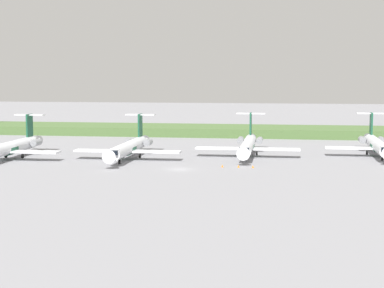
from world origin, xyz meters
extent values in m
plane|color=gray|center=(0.00, 30.00, 0.00)|extent=(500.00, 500.00, 0.00)
cube|color=#4C6B38|center=(0.00, 68.97, 1.27)|extent=(320.00, 20.00, 2.54)
cylinder|color=silver|center=(-38.07, 8.30, 2.45)|extent=(2.70, 24.00, 2.70)
cone|color=silver|center=(-38.07, 22.30, 2.45)|extent=(2.30, 4.00, 2.29)
cylinder|color=#195138|center=(-38.07, 8.30, 2.30)|extent=(2.76, 3.60, 2.76)
cube|color=silver|center=(-32.17, 7.30, 1.84)|extent=(11.00, 3.20, 0.36)
cube|color=#195138|center=(-38.07, 19.30, 6.40)|extent=(0.36, 3.20, 5.20)
cube|color=silver|center=(-38.07, 19.60, 8.80)|extent=(6.80, 1.80, 0.24)
cylinder|color=gray|center=(-40.32, 17.50, 2.65)|extent=(1.50, 3.40, 1.50)
cylinder|color=gray|center=(-35.82, 17.50, 2.65)|extent=(1.50, 3.40, 1.50)
cylinder|color=black|center=(-39.97, 10.70, 0.45)|extent=(0.35, 0.90, 0.90)
cylinder|color=black|center=(-36.17, 10.70, 0.45)|extent=(0.35, 0.90, 0.90)
cylinder|color=silver|center=(-13.07, 12.49, 2.45)|extent=(2.70, 24.00, 2.70)
cone|color=silver|center=(-13.07, -1.01, 2.45)|extent=(2.70, 3.00, 2.70)
cone|color=silver|center=(-13.07, 26.49, 2.45)|extent=(2.30, 4.00, 2.29)
cube|color=black|center=(-13.07, 0.89, 2.92)|extent=(2.02, 1.80, 0.90)
cylinder|color=#195138|center=(-13.07, 12.49, 2.30)|extent=(2.76, 3.60, 2.76)
cube|color=silver|center=(-18.97, 11.49, 1.84)|extent=(11.00, 3.20, 0.36)
cube|color=silver|center=(-7.16, 11.49, 1.84)|extent=(11.00, 3.20, 0.36)
cube|color=#195138|center=(-13.07, 23.49, 6.40)|extent=(0.36, 3.20, 5.20)
cube|color=silver|center=(-13.07, 23.79, 8.80)|extent=(6.80, 1.80, 0.24)
cylinder|color=gray|center=(-15.32, 21.69, 2.65)|extent=(1.50, 3.40, 1.50)
cylinder|color=gray|center=(-10.82, 21.69, 2.65)|extent=(1.50, 3.40, 1.50)
cylinder|color=gray|center=(-13.07, 5.05, 1.00)|extent=(0.20, 0.20, 0.65)
cylinder|color=black|center=(-13.07, 5.05, 0.45)|extent=(0.30, 0.90, 0.90)
cylinder|color=black|center=(-14.97, 14.89, 0.45)|extent=(0.35, 0.90, 0.90)
cylinder|color=black|center=(-11.17, 14.89, 0.45)|extent=(0.35, 0.90, 0.90)
cylinder|color=silver|center=(11.84, 20.64, 2.45)|extent=(2.70, 24.00, 2.70)
cone|color=silver|center=(11.84, 7.14, 2.45)|extent=(2.70, 3.00, 2.70)
cone|color=silver|center=(11.84, 34.64, 2.45)|extent=(2.30, 4.00, 2.29)
cube|color=black|center=(11.84, 9.04, 2.92)|extent=(2.02, 1.80, 0.90)
cylinder|color=#195138|center=(11.84, 20.64, 2.30)|extent=(2.76, 3.60, 2.76)
cube|color=silver|center=(5.94, 19.64, 1.84)|extent=(11.00, 3.20, 0.36)
cube|color=silver|center=(17.75, 19.64, 1.84)|extent=(11.00, 3.20, 0.36)
cube|color=#195138|center=(11.84, 31.64, 6.40)|extent=(0.36, 3.20, 5.20)
cube|color=silver|center=(11.84, 31.94, 8.80)|extent=(6.80, 1.80, 0.24)
cylinder|color=gray|center=(9.59, 29.84, 2.65)|extent=(1.50, 3.40, 1.50)
cylinder|color=gray|center=(14.09, 29.84, 2.65)|extent=(1.50, 3.40, 1.50)
cylinder|color=gray|center=(11.84, 13.20, 1.00)|extent=(0.20, 0.20, 0.65)
cylinder|color=black|center=(11.84, 13.20, 0.45)|extent=(0.30, 0.90, 0.90)
cylinder|color=black|center=(9.94, 23.04, 0.45)|extent=(0.35, 0.90, 0.90)
cylinder|color=black|center=(13.74, 23.04, 0.45)|extent=(0.35, 0.90, 0.90)
cylinder|color=silver|center=(40.19, 25.52, 2.45)|extent=(2.70, 24.00, 2.70)
cone|color=silver|center=(40.19, 39.52, 2.45)|extent=(2.30, 4.00, 2.29)
cylinder|color=#195138|center=(40.19, 25.52, 2.30)|extent=(2.76, 3.60, 2.76)
cube|color=silver|center=(34.28, 24.52, 1.84)|extent=(11.00, 3.20, 0.36)
cube|color=#195138|center=(40.19, 36.52, 6.40)|extent=(0.36, 3.20, 5.20)
cube|color=silver|center=(40.19, 36.82, 8.80)|extent=(6.80, 1.80, 0.24)
cylinder|color=gray|center=(37.94, 34.72, 2.65)|extent=(1.50, 3.40, 1.50)
cylinder|color=gray|center=(42.44, 34.72, 2.65)|extent=(1.50, 3.40, 1.50)
cylinder|color=gray|center=(40.19, 18.08, 1.00)|extent=(0.20, 0.20, 0.65)
cylinder|color=black|center=(40.19, 18.08, 0.45)|extent=(0.30, 0.90, 0.90)
cylinder|color=black|center=(38.29, 27.92, 0.45)|extent=(0.35, 0.90, 0.90)
cylinder|color=black|center=(42.09, 27.92, 0.45)|extent=(0.35, 0.90, 0.90)
cone|color=orange|center=(7.93, 3.70, 0.28)|extent=(0.44, 0.44, 0.55)
cone|color=orange|center=(11.07, 3.86, 0.28)|extent=(0.44, 0.44, 0.55)
cone|color=orange|center=(13.85, 3.73, 0.28)|extent=(0.44, 0.44, 0.55)
camera|label=1|loc=(19.74, -115.18, 17.88)|focal=58.02mm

